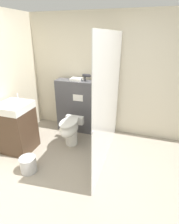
{
  "coord_description": "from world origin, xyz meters",
  "views": [
    {
      "loc": [
        1.05,
        -1.59,
        2.08
      ],
      "look_at": [
        0.16,
        1.2,
        0.77
      ],
      "focal_mm": 28.0,
      "sensor_mm": 36.0,
      "label": 1
    }
  ],
  "objects_px": {
    "sink_vanity": "(17,127)",
    "hair_drier": "(87,76)",
    "waste_bin": "(28,164)",
    "toilet": "(70,130)"
  },
  "relations": [
    {
      "from": "sink_vanity",
      "to": "waste_bin",
      "type": "distance_m",
      "value": 0.79
    },
    {
      "from": "sink_vanity",
      "to": "hair_drier",
      "type": "relative_size",
      "value": 5.85
    },
    {
      "from": "sink_vanity",
      "to": "waste_bin",
      "type": "relative_size",
      "value": 4.12
    },
    {
      "from": "sink_vanity",
      "to": "hair_drier",
      "type": "height_order",
      "value": "hair_drier"
    },
    {
      "from": "toilet",
      "to": "waste_bin",
      "type": "relative_size",
      "value": 2.29
    },
    {
      "from": "sink_vanity",
      "to": "hair_drier",
      "type": "xyz_separation_m",
      "value": [
        1.0,
        1.09,
        0.8
      ]
    },
    {
      "from": "toilet",
      "to": "sink_vanity",
      "type": "xyz_separation_m",
      "value": [
        -0.88,
        -0.43,
        0.13
      ]
    },
    {
      "from": "toilet",
      "to": "hair_drier",
      "type": "distance_m",
      "value": 1.15
    },
    {
      "from": "toilet",
      "to": "sink_vanity",
      "type": "height_order",
      "value": "sink_vanity"
    },
    {
      "from": "toilet",
      "to": "waste_bin",
      "type": "bearing_deg",
      "value": -111.49
    }
  ]
}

